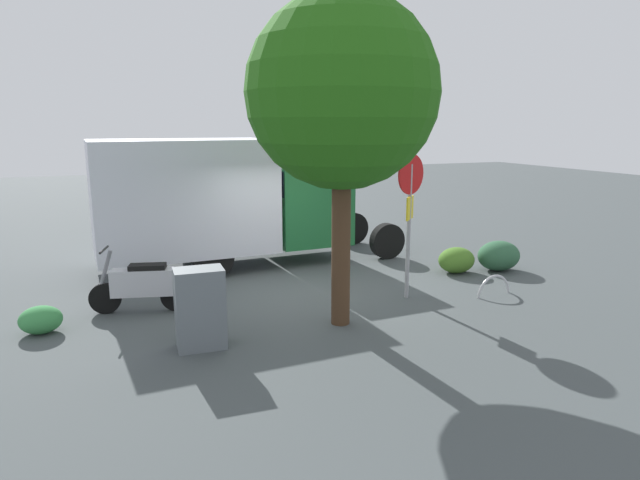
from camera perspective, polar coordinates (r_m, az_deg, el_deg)
ground_plane at (r=11.08m, az=-2.23°, el=-5.65°), size 60.00×60.00×0.00m
box_truck_near at (r=13.12m, az=-10.02°, el=4.32°), size 7.36×2.46×3.02m
motorcycle at (r=10.42m, az=-18.03°, el=-4.41°), size 1.78×0.72×1.20m
stop_sign at (r=10.57m, az=9.33°, el=3.72°), size 0.71×0.33×2.81m
street_tree at (r=8.94m, az=2.32°, el=14.98°), size 3.09×3.09×5.39m
utility_cabinet at (r=8.55m, az=-12.37°, el=-6.98°), size 0.75×0.52×1.24m
bike_rack_hoop at (r=11.54m, az=17.60°, el=-5.50°), size 0.85×0.13×0.85m
shrub_near_sign at (r=13.42m, az=18.10°, el=-1.56°), size 1.02×0.84×0.70m
shrub_mid_verge at (r=12.95m, az=14.02°, el=-2.04°), size 0.87×0.71×0.59m
shrub_by_tree at (r=10.11m, az=-27.08°, el=-7.41°), size 0.67×0.55×0.46m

